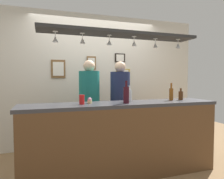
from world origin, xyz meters
name	(u,v)px	position (x,y,z in m)	size (l,w,h in m)	color
ground_plane	(114,164)	(0.00, 0.00, 0.00)	(8.00, 8.00, 0.00)	olive
back_wall	(96,80)	(0.00, 1.10, 1.30)	(4.40, 0.06, 2.60)	silver
bar_counter	(127,129)	(0.00, -0.50, 0.68)	(2.70, 0.55, 1.00)	#38383D
overhead_glass_rack	(121,34)	(0.00, -0.30, 1.93)	(2.20, 0.36, 0.04)	black
hanging_wineglass_far_left	(55,39)	(-0.87, -0.29, 1.82)	(0.07, 0.07, 0.13)	silver
hanging_wineglass_left	(82,40)	(-0.53, -0.29, 1.82)	(0.07, 0.07, 0.13)	silver
hanging_wineglass_center_left	(109,42)	(-0.17, -0.29, 1.82)	(0.07, 0.07, 0.13)	silver
hanging_wineglass_center	(134,43)	(0.18, -0.31, 1.82)	(0.07, 0.07, 0.13)	silver
hanging_wineglass_center_right	(155,45)	(0.55, -0.27, 1.82)	(0.07, 0.07, 0.13)	silver
hanging_wineglass_right	(178,45)	(0.89, -0.33, 1.82)	(0.07, 0.07, 0.13)	silver
person_left_teal_shirt	(89,99)	(-0.30, 0.39, 0.98)	(0.34, 0.34, 1.63)	#2D334C
person_right_navy_shirt	(120,99)	(0.25, 0.39, 0.98)	(0.34, 0.34, 1.63)	#2D334C
bottle_beer_brown_stubby	(181,95)	(0.99, -0.29, 1.07)	(0.07, 0.07, 0.18)	#512D14
bottle_beer_amber_tall	(171,94)	(0.81, -0.30, 1.10)	(0.06, 0.06, 0.26)	brown
bottle_wine_dark_red	(126,94)	(0.02, -0.44, 1.12)	(0.08, 0.08, 0.30)	#380F19
bottle_soda_clear	(129,95)	(0.14, -0.27, 1.09)	(0.06, 0.06, 0.23)	silver
drink_can	(82,100)	(-0.56, -0.37, 1.06)	(0.07, 0.07, 0.12)	red
cupcake	(90,101)	(-0.44, -0.30, 1.04)	(0.06, 0.06, 0.08)	beige
picture_frame_caricature	(58,69)	(-0.75, 1.06, 1.51)	(0.26, 0.02, 0.34)	brown
picture_frame_lower_pair	(123,73)	(0.56, 1.06, 1.44)	(0.30, 0.02, 0.18)	#B29338
picture_frame_crest	(91,63)	(-0.11, 1.06, 1.64)	(0.18, 0.02, 0.26)	brown
picture_frame_upper_small	(120,58)	(0.49, 1.06, 1.76)	(0.22, 0.02, 0.18)	black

